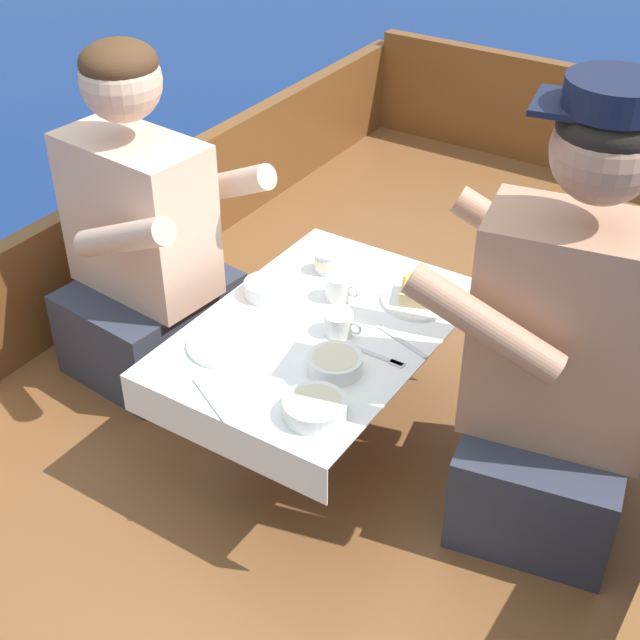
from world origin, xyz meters
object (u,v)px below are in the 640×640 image
(sandwich, at_px, (419,291))
(coffee_cup_port, at_px, (339,287))
(coffee_cup_starboard, at_px, (339,323))
(tin_can, at_px, (327,262))
(person_port, at_px, (144,247))
(person_starboard, at_px, (561,362))

(sandwich, distance_m, coffee_cup_port, 0.21)
(coffee_cup_starboard, height_order, tin_can, same)
(sandwich, relative_size, coffee_cup_starboard, 1.21)
(sandwich, bearing_deg, coffee_cup_starboard, -113.57)
(coffee_cup_port, relative_size, tin_can, 1.42)
(coffee_cup_starboard, distance_m, tin_can, 0.29)
(person_port, height_order, coffee_cup_port, person_port)
(person_port, relative_size, tin_can, 14.23)
(coffee_cup_port, bearing_deg, tin_can, 135.40)
(coffee_cup_port, distance_m, tin_can, 0.14)
(person_starboard, bearing_deg, coffee_cup_starboard, -4.01)
(coffee_cup_port, bearing_deg, coffee_cup_starboard, -57.82)
(person_port, distance_m, sandwich, 0.77)
(sandwich, bearing_deg, person_port, -163.12)
(tin_can, bearing_deg, coffee_cup_port, -44.60)
(sandwich, xyz_separation_m, coffee_cup_starboard, (-0.10, -0.23, -0.00))
(sandwich, height_order, coffee_cup_port, coffee_cup_port)
(person_port, xyz_separation_m, person_starboard, (1.16, 0.06, 0.05))
(person_port, height_order, coffee_cup_starboard, person_port)
(sandwich, relative_size, tin_can, 1.83)
(person_port, distance_m, coffee_cup_starboard, 0.63)
(person_port, bearing_deg, sandwich, 22.27)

